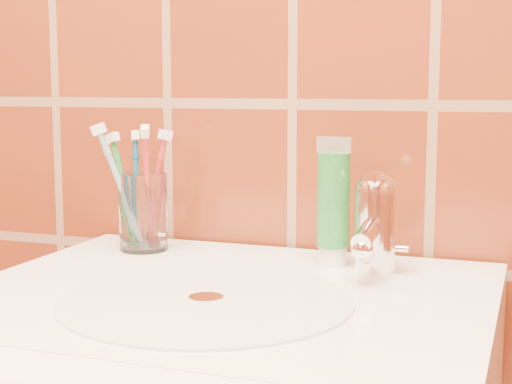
% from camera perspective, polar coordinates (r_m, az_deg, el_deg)
% --- Properties ---
extents(glass_tumbler, '(0.07, 0.07, 0.10)m').
position_cam_1_polar(glass_tumbler, '(1.04, -8.20, -1.43)').
color(glass_tumbler, white).
rests_on(glass_tumbler, pedestal_sink).
extents(toothpaste_tube, '(0.04, 0.04, 0.16)m').
position_cam_1_polar(toothpaste_tube, '(0.95, 5.66, -1.00)').
color(toothpaste_tube, white).
rests_on(toothpaste_tube, pedestal_sink).
extents(faucet, '(0.05, 0.11, 0.12)m').
position_cam_1_polar(faucet, '(0.92, 8.65, -1.95)').
color(faucet, white).
rests_on(faucet, pedestal_sink).
extents(toothbrush_0, '(0.08, 0.12, 0.19)m').
position_cam_1_polar(toothbrush_0, '(1.01, -7.87, 0.12)').
color(toothbrush_0, '#B4262C').
rests_on(toothbrush_0, glass_tumbler).
extents(toothbrush_1, '(0.09, 0.08, 0.17)m').
position_cam_1_polar(toothbrush_1, '(1.05, -7.38, 0.14)').
color(toothbrush_1, '#B1252C').
rests_on(toothbrush_1, glass_tumbler).
extents(toothbrush_2, '(0.13, 0.12, 0.18)m').
position_cam_1_polar(toothbrush_2, '(1.03, -9.73, 0.22)').
color(toothbrush_2, '#77B5D5').
rests_on(toothbrush_2, glass_tumbler).
extents(toothbrush_3, '(0.11, 0.10, 0.17)m').
position_cam_1_polar(toothbrush_3, '(1.05, -9.47, 0.00)').
color(toothbrush_3, '#207A36').
rests_on(toothbrush_3, glass_tumbler).
extents(toothbrush_4, '(0.09, 0.11, 0.17)m').
position_cam_1_polar(toothbrush_4, '(1.06, -8.69, 0.12)').
color(toothbrush_4, navy).
rests_on(toothbrush_4, glass_tumbler).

